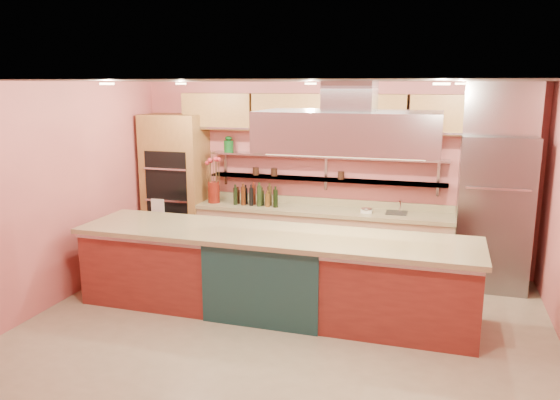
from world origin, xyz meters
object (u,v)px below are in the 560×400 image
(refrigerator, at_px, (493,213))
(copper_kettle, at_px, (276,149))
(island, at_px, (273,272))
(flower_vase, at_px, (214,192))
(kitchen_scale, at_px, (367,210))
(green_canister, at_px, (303,148))

(refrigerator, xyz_separation_m, copper_kettle, (-3.17, 0.23, 0.74))
(island, bearing_deg, refrigerator, 33.00)
(refrigerator, distance_m, flower_vase, 4.13)
(kitchen_scale, bearing_deg, copper_kettle, 160.12)
(refrigerator, distance_m, island, 3.16)
(kitchen_scale, distance_m, green_canister, 1.34)
(flower_vase, height_order, copper_kettle, copper_kettle)
(kitchen_scale, relative_size, green_canister, 0.80)
(copper_kettle, bearing_deg, island, -74.11)
(refrigerator, relative_size, kitchen_scale, 13.30)
(kitchen_scale, relative_size, copper_kettle, 0.84)
(island, xyz_separation_m, kitchen_scale, (0.90, 1.69, 0.47))
(flower_vase, bearing_deg, island, -48.31)
(green_canister, bearing_deg, flower_vase, -170.97)
(copper_kettle, xyz_separation_m, green_canister, (0.42, 0.00, 0.02))
(green_canister, bearing_deg, kitchen_scale, -12.14)
(flower_vase, bearing_deg, kitchen_scale, 0.00)
(island, xyz_separation_m, flower_vase, (-1.51, 1.69, 0.59))
(island, distance_m, flower_vase, 2.34)
(kitchen_scale, height_order, green_canister, green_canister)
(refrigerator, xyz_separation_m, island, (-2.62, -1.68, -0.55))
(refrigerator, distance_m, copper_kettle, 3.26)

